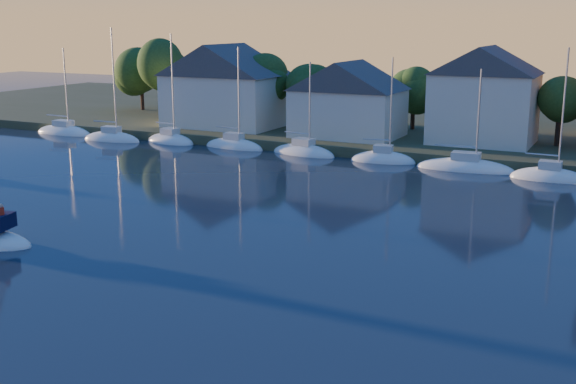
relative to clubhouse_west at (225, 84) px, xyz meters
The scene contains 7 objects.
shoreline_land 28.43m from the clubhouse_west, 37.69° to the left, with size 160.00×50.00×2.00m, color #384025.
wooden_dock 23.56m from the clubhouse_west, 15.26° to the right, with size 120.00×3.00×1.00m, color brown.
clubhouse_west is the anchor object (origin of this frame).
clubhouse_centre 16.05m from the clubhouse_west, ahead, with size 11.55×8.40×8.08m.
clubhouse_east 30.02m from the clubhouse_west, ahead, with size 10.50×8.40×9.80m.
tree_line 24.55m from the clubhouse_west, 11.77° to the left, with size 93.40×5.40×8.90m.
moored_fleet 17.64m from the clubhouse_west, 32.73° to the right, with size 71.50×2.40×12.05m.
Camera 1 is at (22.42, -15.68, 13.17)m, focal length 45.00 mm.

